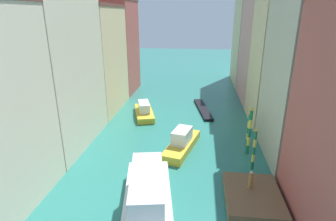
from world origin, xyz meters
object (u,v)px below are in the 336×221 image
mooring_pole_1 (250,131)px  mooring_pole_2 (249,129)px  mooring_pole_0 (254,149)px  motorboat_1 (182,142)px  gondola_black (203,109)px  vaporetto_white (147,204)px  motorboat_0 (144,111)px  person_on_dock (251,180)px  waterfront_dock (253,197)px

mooring_pole_1 → mooring_pole_2: mooring_pole_1 is taller
mooring_pole_0 → motorboat_1: bearing=155.4°
mooring_pole_1 → mooring_pole_2: 2.02m
mooring_pole_2 → motorboat_1: mooring_pole_2 is taller
mooring_pole_1 → gondola_black: size_ratio=0.54×
vaporetto_white → motorboat_0: size_ratio=1.71×
person_on_dock → vaporetto_white: size_ratio=0.13×
waterfront_dock → vaporetto_white: 8.31m
mooring_pole_0 → vaporetto_white: size_ratio=0.34×
mooring_pole_0 → motorboat_0: (-12.78, 12.56, -1.36)m
motorboat_1 → mooring_pole_1: bearing=-0.8°
mooring_pole_1 → gondola_black: mooring_pole_1 is taller
mooring_pole_1 → mooring_pole_2: bearing=82.6°
mooring_pole_2 → vaporetto_white: 15.46m
mooring_pole_1 → motorboat_0: size_ratio=0.72×
waterfront_dock → person_on_dock: person_on_dock is taller
mooring_pole_1 → motorboat_1: size_ratio=0.67×
mooring_pole_1 → motorboat_1: 7.04m
vaporetto_white → mooring_pole_1: bearing=52.2°
vaporetto_white → motorboat_0: 20.89m
mooring_pole_0 → motorboat_0: size_ratio=0.58×
motorboat_0 → person_on_dock: bearing=-54.6°
mooring_pole_1 → motorboat_1: bearing=179.2°
mooring_pole_1 → mooring_pole_2: (0.25, 1.92, -0.59)m
gondola_black → motorboat_1: 13.06m
person_on_dock → gondola_black: size_ratio=0.16×
mooring_pole_0 → mooring_pole_2: (0.27, 4.94, -0.11)m
waterfront_dock → mooring_pole_0: 5.12m
mooring_pole_0 → mooring_pole_1: mooring_pole_1 is taller
mooring_pole_2 → motorboat_0: bearing=149.7°
mooring_pole_2 → motorboat_1: size_ratio=0.52×
motorboat_0 → vaporetto_white: bearing=-77.9°
mooring_pole_2 → motorboat_1: 7.39m
person_on_dock → mooring_pole_1: 7.30m
person_on_dock → motorboat_1: (-5.88, 7.25, -0.63)m
waterfront_dock → mooring_pole_1: mooring_pole_1 is taller
mooring_pole_1 → waterfront_dock: bearing=-95.7°
waterfront_dock → mooring_pole_0: size_ratio=1.37×
waterfront_dock → mooring_pole_2: bearing=84.0°
motorboat_1 → mooring_pole_2: bearing=14.4°
vaporetto_white → gondola_black: size_ratio=1.28×
person_on_dock → gondola_black: person_on_dock is taller
motorboat_0 → motorboat_1: motorboat_1 is taller
person_on_dock → mooring_pole_0: bearing=77.5°
waterfront_dock → motorboat_1: (-6.04, 7.89, 0.43)m
person_on_dock → mooring_pole_2: 9.16m
person_on_dock → vaporetto_white: (-7.49, -3.72, -0.05)m
mooring_pole_2 → gondola_black: mooring_pole_2 is taller
mooring_pole_1 → motorboat_0: bearing=143.3°
mooring_pole_1 → mooring_pole_0: bearing=-90.4°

